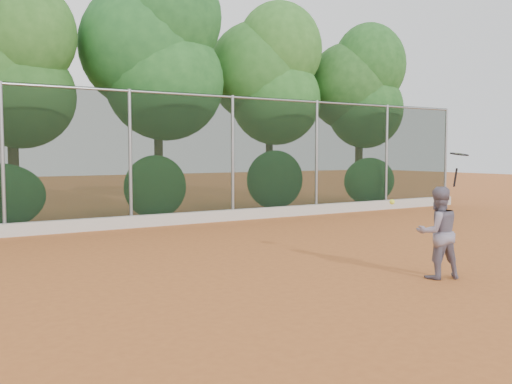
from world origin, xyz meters
TOP-DOWN VIEW (x-y plane):
  - ground at (0.00, 0.00)m, footprint 80.00×80.00m
  - concrete_curb at (0.00, 6.82)m, footprint 24.00×0.20m
  - tennis_player at (1.85, -1.21)m, footprint 0.81×0.72m
  - chainlink_fence at (-0.00, 7.00)m, footprint 24.09×0.09m
  - foliage_backdrop at (-0.55, 8.98)m, footprint 23.70×3.63m
  - tennis_racket at (2.10, -1.36)m, footprint 0.35×0.35m
  - tennis_ball_in_flight at (0.29, -1.79)m, footprint 0.07×0.07m

SIDE VIEW (x-z plane):
  - ground at x=0.00m, z-range 0.00..0.00m
  - concrete_curb at x=0.00m, z-range 0.00..0.30m
  - tennis_player at x=1.85m, z-range 0.00..1.39m
  - tennis_ball_in_flight at x=0.29m, z-range 1.24..1.31m
  - tennis_racket at x=2.10m, z-range 1.58..2.10m
  - chainlink_fence at x=0.00m, z-range 0.11..3.61m
  - foliage_backdrop at x=-0.55m, z-range 0.63..8.18m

